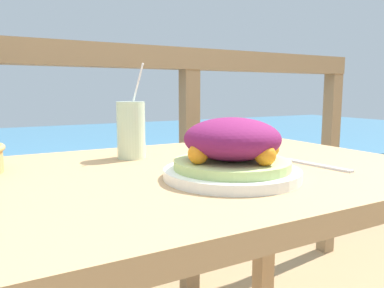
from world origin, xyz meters
TOP-DOWN VIEW (x-y plane):
  - patio_table at (0.00, 0.00)m, footprint 1.25×0.76m
  - railing_fence at (0.00, 0.71)m, footprint 2.80×0.08m
  - sea_backdrop at (0.00, 3.21)m, footprint 12.00×4.00m
  - salad_plate at (0.09, -0.13)m, footprint 0.28×0.28m
  - drink_glass at (-0.01, 0.19)m, footprint 0.07×0.08m
  - knife at (0.34, -0.13)m, footprint 0.04×0.18m

SIDE VIEW (x-z plane):
  - sea_backdrop at x=0.00m, z-range 0.00..0.40m
  - patio_table at x=0.00m, z-range 0.28..1.04m
  - knife at x=0.34m, z-range 0.76..0.76m
  - railing_fence at x=0.00m, z-range 0.23..1.35m
  - salad_plate at x=0.09m, z-range 0.75..0.87m
  - drink_glass at x=-0.01m, z-range 0.71..0.96m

